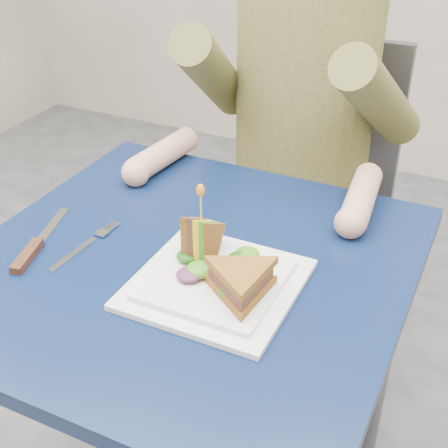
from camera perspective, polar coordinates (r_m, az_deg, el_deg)
The scene contains 12 objects.
table at distance 1.14m, azimuth -3.29°, elevation -6.58°, with size 0.75×0.75×0.73m.
chair at distance 1.73m, azimuth 7.76°, elevation 3.39°, with size 0.42×0.40×0.93m.
diner at distance 1.49m, azimuth 7.37°, elevation 14.28°, with size 0.54×0.59×0.74m.
plate at distance 1.02m, azimuth -0.71°, elevation -5.34°, with size 0.26×0.26×0.02m.
sandwich_flat at distance 0.96m, azimuth 1.56°, elevation -5.29°, with size 0.19×0.19×0.05m.
sandwich_upright at distance 1.05m, azimuth -2.06°, elevation -1.32°, with size 0.08×0.12×0.12m.
fork at distance 1.15m, azimuth -12.71°, elevation -2.01°, with size 0.03×0.18×0.01m.
knife at distance 1.15m, azimuth -17.14°, elevation -2.28°, with size 0.08×0.22×0.02m.
toothpick at distance 1.01m, azimuth -2.13°, elevation 1.72°, with size 0.00×0.00×0.06m, color tan.
toothpick_frill at distance 1.00m, azimuth -2.16°, elevation 3.11°, with size 0.01×0.01×0.02m, color orange.
lettuce_spill at distance 1.01m, azimuth -0.22°, elevation -4.15°, with size 0.15×0.13×0.02m, color #337A14, non-canonical shape.
onion_ring at distance 1.00m, azimuth 0.17°, elevation -4.22°, with size 0.04×0.04×0.01m, color #9E4C7A.
Camera 1 is at (0.44, -0.77, 1.35)m, focal length 50.00 mm.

